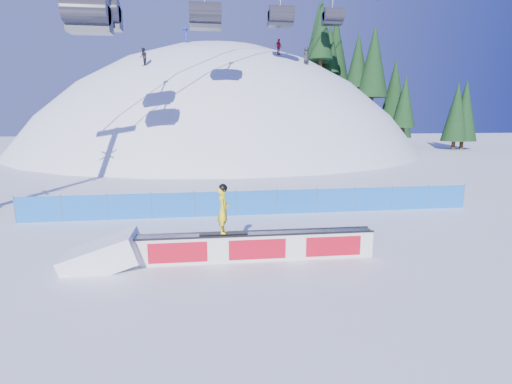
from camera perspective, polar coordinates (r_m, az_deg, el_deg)
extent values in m
plane|color=white|center=(15.33, 2.44, -7.40)|extent=(160.00, 160.00, 0.00)
sphere|color=silver|center=(60.81, -4.98, -11.02)|extent=(64.00, 64.00, 64.00)
cylinder|color=#362515|center=(58.21, 8.19, 17.83)|extent=(0.50, 0.50, 1.40)
cone|color=black|center=(58.97, 8.33, 22.47)|extent=(3.70, 3.70, 8.42)
cylinder|color=#362515|center=(60.13, 9.66, 16.61)|extent=(0.50, 0.50, 1.40)
cone|color=black|center=(60.73, 9.81, 20.82)|extent=(3.41, 3.41, 7.76)
cylinder|color=#362515|center=(62.47, 11.02, 15.08)|extent=(0.50, 0.50, 1.40)
cone|color=black|center=(63.00, 11.19, 19.43)|extent=(3.69, 3.69, 8.39)
cylinder|color=#362515|center=(61.03, 14.36, 13.20)|extent=(0.50, 0.50, 1.40)
cone|color=black|center=(61.47, 14.60, 18.03)|extent=(4.03, 4.03, 9.17)
cylinder|color=#362515|center=(60.73, 15.23, 12.58)|extent=(0.50, 0.50, 1.40)
cone|color=black|center=(60.99, 15.42, 16.33)|extent=(2.99, 2.99, 6.79)
cylinder|color=#362515|center=(58.43, 17.47, 11.18)|extent=(0.50, 0.50, 1.40)
cone|color=black|center=(58.64, 17.73, 15.40)|extent=(3.27, 3.27, 7.43)
cylinder|color=#362515|center=(61.97, 17.82, 9.49)|extent=(0.50, 0.50, 1.40)
cone|color=black|center=(62.03, 18.06, 13.40)|extent=(3.20, 3.20, 7.27)
cylinder|color=#362515|center=(59.41, 20.92, 6.52)|extent=(0.50, 0.50, 1.40)
cone|color=black|center=(59.29, 21.30, 11.80)|extent=(4.30, 4.30, 9.76)
cylinder|color=#362515|center=(61.81, 20.64, 6.44)|extent=(0.50, 0.50, 1.40)
cone|color=black|center=(61.66, 20.91, 10.39)|extent=(3.22, 3.22, 7.32)
cylinder|color=#362515|center=(66.69, 21.88, 6.65)|extent=(0.50, 0.50, 1.40)
cone|color=black|center=(66.56, 22.20, 11.11)|extent=(4.05, 4.05, 9.20)
cylinder|color=#362515|center=(66.18, 22.96, 6.54)|extent=(0.50, 0.50, 1.40)
cone|color=black|center=(66.05, 23.25, 10.27)|extent=(3.27, 3.27, 7.44)
cylinder|color=#362515|center=(63.62, 26.57, 6.10)|extent=(0.50, 0.50, 1.40)
cone|color=black|center=(63.48, 26.90, 9.86)|extent=(3.16, 3.16, 7.18)
cube|color=blue|center=(19.45, 0.07, -1.55)|extent=(22.00, 0.03, 1.20)
cylinder|color=#404E74|center=(20.98, -31.22, -2.11)|extent=(0.05, 0.05, 1.30)
cylinder|color=#404E74|center=(20.27, -26.03, -2.03)|extent=(0.05, 0.05, 1.30)
cylinder|color=#404E74|center=(19.74, -20.50, -1.93)|extent=(0.05, 0.05, 1.30)
cylinder|color=#404E74|center=(19.40, -14.73, -1.81)|extent=(0.05, 0.05, 1.30)
cylinder|color=#404E74|center=(19.26, -8.81, -1.66)|extent=(0.05, 0.05, 1.30)
cylinder|color=#404E74|center=(19.33, -2.87, -1.49)|extent=(0.05, 0.05, 1.30)
cylinder|color=#404E74|center=(19.60, 2.96, -1.32)|extent=(0.05, 0.05, 1.30)
cylinder|color=#404E74|center=(20.07, 8.58, -1.13)|extent=(0.05, 0.05, 1.30)
cylinder|color=#404E74|center=(20.72, 13.89, -0.95)|extent=(0.05, 0.05, 1.30)
cylinder|color=#404E74|center=(21.54, 18.84, -0.77)|extent=(0.05, 0.05, 1.30)
cylinder|color=#404E74|center=(22.51, 23.39, -0.60)|extent=(0.05, 0.05, 1.30)
cylinder|color=#404E74|center=(23.61, 27.54, -0.44)|extent=(0.05, 0.05, 1.30)
cylinder|color=#2A2A32|center=(26.19, -23.11, 22.75)|extent=(2.40, 1.50, 1.50)
cylinder|color=#2A2A32|center=(33.09, -7.27, 24.11)|extent=(2.40, 1.50, 1.50)
cylinder|color=#2A2A32|center=(42.32, 3.66, 24.10)|extent=(2.40, 1.50, 1.50)
cylinder|color=#2A2A32|center=(53.41, 11.06, 23.65)|extent=(2.40, 1.50, 1.50)
cube|color=silver|center=(13.58, 0.07, -7.85)|extent=(8.01, 0.62, 0.90)
cube|color=#9396A0|center=(13.43, 0.07, -5.95)|extent=(7.93, 0.65, 0.04)
cube|color=black|center=(13.18, 0.21, -6.25)|extent=(8.00, 0.15, 0.06)
cube|color=black|center=(13.68, -0.07, -5.59)|extent=(8.00, 0.15, 0.06)
cube|color=red|center=(13.34, 0.21, -8.21)|extent=(7.60, 0.14, 0.68)
cube|color=red|center=(13.82, -0.07, -7.50)|extent=(7.60, 0.14, 0.68)
cube|color=black|center=(13.33, -4.64, -5.88)|extent=(1.61, 0.32, 0.03)
imported|color=yellow|center=(13.12, -4.69, -2.56)|extent=(0.47, 0.63, 1.55)
sphere|color=black|center=(12.97, -4.74, 0.55)|extent=(0.29, 0.29, 0.29)
imported|color=black|center=(42.76, -15.77, 18.13)|extent=(0.93, 1.00, 1.65)
imported|color=maroon|center=(46.06, 3.24, 20.02)|extent=(1.01, 0.92, 1.65)
imported|color=#1D30AF|center=(50.87, -10.04, 21.24)|extent=(1.07, 1.23, 1.65)
imported|color=black|center=(46.90, 7.19, 18.87)|extent=(0.94, 0.76, 1.65)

